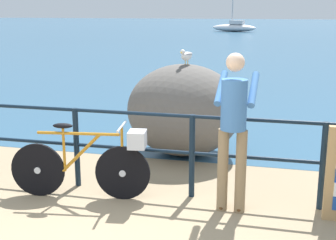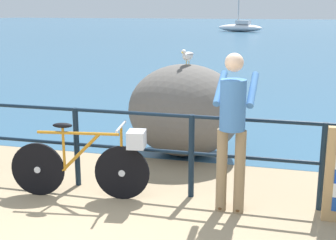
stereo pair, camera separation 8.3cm
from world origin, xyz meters
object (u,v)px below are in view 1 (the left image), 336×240
Objects in this scene: bicycle at (92,161)px; person_at_railing at (233,125)px; sailboat at (234,27)px; breakwater_boulder_main at (184,110)px; seagull at (186,55)px.

person_at_railing is (1.66, 0.05, 0.53)m from bicycle.
sailboat is (-4.21, 40.34, -0.57)m from person_at_railing.
breakwater_boulder_main is 0.85m from seagull.
breakwater_boulder_main is 5.15× the size of seagull.
person_at_railing is 5.22× the size of seagull.
sailboat reaches higher than bicycle.
breakwater_boulder_main is 38.57m from sailboat.
sailboat is at bearing 7.52° from person_at_railing.
breakwater_boulder_main is at bearing 62.30° from bicycle.
sailboat reaches higher than breakwater_boulder_main.
sailboat reaches higher than person_at_railing.
bicycle is 2.09m from breakwater_boulder_main.
bicycle is 40.47m from sailboat.
bicycle is 0.96× the size of breakwater_boulder_main.
sailboat is at bearing 94.84° from breakwater_boulder_main.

